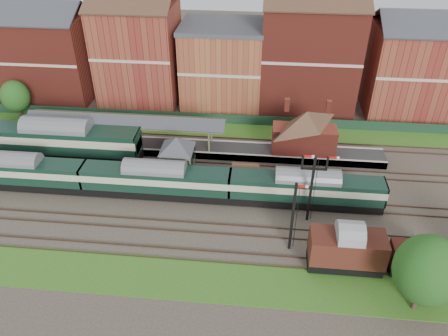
# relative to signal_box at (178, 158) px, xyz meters

# --- Properties ---
(ground) EXTENTS (160.00, 160.00, 0.00)m
(ground) POSITION_rel_signal_box_xyz_m (3.00, -3.25, -3.19)
(ground) COLOR #473D33
(ground) RESTS_ON ground
(grass_back) EXTENTS (90.00, 4.50, 0.06)m
(grass_back) POSITION_rel_signal_box_xyz_m (3.00, 12.75, -3.16)
(grass_back) COLOR #2D6619
(grass_back) RESTS_ON ground
(grass_front) EXTENTS (90.00, 5.00, 0.06)m
(grass_front) POSITION_rel_signal_box_xyz_m (3.00, -15.25, -3.16)
(grass_front) COLOR #2D6619
(grass_front) RESTS_ON ground
(fence) EXTENTS (90.00, 0.12, 1.50)m
(fence) POSITION_rel_signal_box_xyz_m (3.00, 14.75, -2.44)
(fence) COLOR #193823
(fence) RESTS_ON ground
(platform) EXTENTS (55.00, 3.40, 1.00)m
(platform) POSITION_rel_signal_box_xyz_m (-2.00, 6.50, -2.69)
(platform) COLOR #2D2D2D
(platform) RESTS_ON ground
(signal_box) EXTENTS (5.40, 5.40, 6.00)m
(signal_box) POSITION_rel_signal_box_xyz_m (0.00, 0.00, 0.00)
(signal_box) COLOR #617150
(signal_box) RESTS_ON ground
(brick_hut) EXTENTS (3.20, 2.64, 2.94)m
(brick_hut) POSITION_rel_signal_box_xyz_m (8.00, 0.00, -2.00)
(brick_hut) COLOR maroon
(brick_hut) RESTS_ON ground
(station_building) EXTENTS (8.10, 8.10, 5.90)m
(station_building) POSITION_rel_signal_box_xyz_m (15.00, 6.50, 0.76)
(station_building) COLOR maroon
(station_building) RESTS_ON platform
(canopy) EXTENTS (26.00, 3.89, 4.08)m
(canopy) POSITION_rel_signal_box_xyz_m (-8.00, 6.50, 1.39)
(canopy) COLOR #495032
(canopy) RESTS_ON platform
(semaphore_bracket) EXTENTS (3.60, 0.25, 8.18)m
(semaphore_bracket) POSITION_rel_signal_box_xyz_m (15.04, -5.75, 1.44)
(semaphore_bracket) COLOR black
(semaphore_bracket) RESTS_ON ground
(semaphore_siding) EXTENTS (1.23, 0.25, 8.00)m
(semaphore_siding) POSITION_rel_signal_box_xyz_m (13.02, -10.25, 0.96)
(semaphore_siding) COLOR black
(semaphore_siding) RESTS_ON ground
(town_backdrop) EXTENTS (69.00, 10.00, 16.00)m
(town_backdrop) POSITION_rel_signal_box_xyz_m (2.82, 21.75, 3.81)
(town_backdrop) COLOR maroon
(town_backdrop) RESTS_ON ground
(dmu_train) EXTENTS (50.41, 2.65, 3.87)m
(dmu_train) POSITION_rel_signal_box_xyz_m (-1.96, -3.25, -0.92)
(dmu_train) COLOR black
(dmu_train) RESTS_ON ground
(platform_railcar) EXTENTS (20.67, 3.25, 4.76)m
(platform_railcar) POSITION_rel_signal_box_xyz_m (-15.89, 3.25, -0.43)
(platform_railcar) COLOR black
(platform_railcar) RESTS_ON ground
(goods_van_a) EXTENTS (6.84, 2.96, 4.15)m
(goods_van_a) POSITION_rel_signal_box_xyz_m (18.03, -12.25, -0.85)
(goods_van_a) COLOR black
(goods_van_a) RESTS_ON ground
(goods_van_b) EXTENTS (5.38, 2.33, 3.26)m
(goods_van_b) POSITION_rel_signal_box_xyz_m (24.75, -12.25, -1.32)
(goods_van_b) COLOR black
(goods_van_b) RESTS_ON ground
(tree_far) EXTENTS (5.36, 5.36, 7.82)m
(tree_far) POSITION_rel_signal_box_xyz_m (23.44, -16.47, 1.53)
(tree_far) COLOR #382619
(tree_far) RESTS_ON ground
(tree_back) EXTENTS (4.13, 4.13, 6.03)m
(tree_back) POSITION_rel_signal_box_xyz_m (-26.69, 13.23, 0.45)
(tree_back) COLOR #382619
(tree_back) RESTS_ON ground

